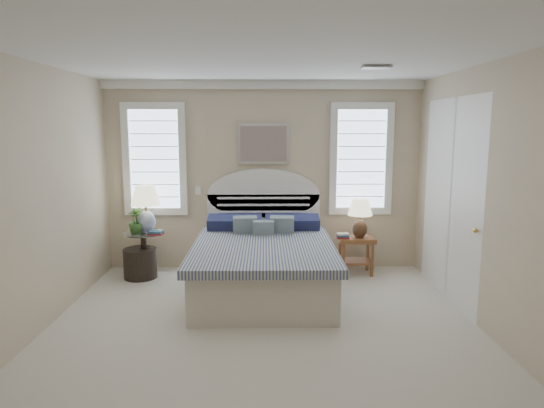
{
  "coord_description": "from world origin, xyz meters",
  "views": [
    {
      "loc": [
        0.02,
        -4.47,
        2.07
      ],
      "look_at": [
        0.1,
        1.0,
        1.19
      ],
      "focal_mm": 32.0,
      "sensor_mm": 36.0,
      "label": 1
    }
  ],
  "objects_px": {
    "bed": "(263,261)",
    "nightstand_right": "(356,247)",
    "floor_pot": "(140,263)",
    "side_table_left": "(144,250)",
    "lamp_left": "(146,203)",
    "lamp_right": "(360,214)"
  },
  "relations": [
    {
      "from": "bed",
      "to": "nightstand_right",
      "type": "bearing_deg",
      "value": 28.03
    },
    {
      "from": "bed",
      "to": "floor_pot",
      "type": "xyz_separation_m",
      "value": [
        -1.7,
        0.55,
        -0.18
      ]
    },
    {
      "from": "side_table_left",
      "to": "floor_pot",
      "type": "height_order",
      "value": "side_table_left"
    },
    {
      "from": "nightstand_right",
      "to": "lamp_left",
      "type": "bearing_deg",
      "value": -178.28
    },
    {
      "from": "floor_pot",
      "to": "side_table_left",
      "type": "bearing_deg",
      "value": 43.9
    },
    {
      "from": "floor_pot",
      "to": "lamp_right",
      "type": "bearing_deg",
      "value": 2.11
    },
    {
      "from": "nightstand_right",
      "to": "lamp_right",
      "type": "xyz_separation_m",
      "value": [
        0.04,
        -0.03,
        0.48
      ]
    },
    {
      "from": "bed",
      "to": "nightstand_right",
      "type": "distance_m",
      "value": 1.47
    },
    {
      "from": "bed",
      "to": "floor_pot",
      "type": "bearing_deg",
      "value": 162.18
    },
    {
      "from": "side_table_left",
      "to": "nightstand_right",
      "type": "height_order",
      "value": "side_table_left"
    },
    {
      "from": "side_table_left",
      "to": "lamp_left",
      "type": "bearing_deg",
      "value": 14.98
    },
    {
      "from": "lamp_right",
      "to": "nightstand_right",
      "type": "bearing_deg",
      "value": 137.94
    },
    {
      "from": "lamp_left",
      "to": "lamp_right",
      "type": "distance_m",
      "value": 2.95
    },
    {
      "from": "side_table_left",
      "to": "nightstand_right",
      "type": "bearing_deg",
      "value": 1.94
    },
    {
      "from": "lamp_right",
      "to": "bed",
      "type": "bearing_deg",
      "value": -153.84
    },
    {
      "from": "side_table_left",
      "to": "nightstand_right",
      "type": "distance_m",
      "value": 2.95
    },
    {
      "from": "side_table_left",
      "to": "lamp_left",
      "type": "xyz_separation_m",
      "value": [
        0.05,
        0.01,
        0.64
      ]
    },
    {
      "from": "nightstand_right",
      "to": "floor_pot",
      "type": "bearing_deg",
      "value": -177.2
    },
    {
      "from": "side_table_left",
      "to": "floor_pot",
      "type": "bearing_deg",
      "value": -136.1
    },
    {
      "from": "bed",
      "to": "nightstand_right",
      "type": "height_order",
      "value": "bed"
    },
    {
      "from": "nightstand_right",
      "to": "floor_pot",
      "type": "relative_size",
      "value": 1.18
    },
    {
      "from": "bed",
      "to": "lamp_right",
      "type": "distance_m",
      "value": 1.57
    }
  ]
}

